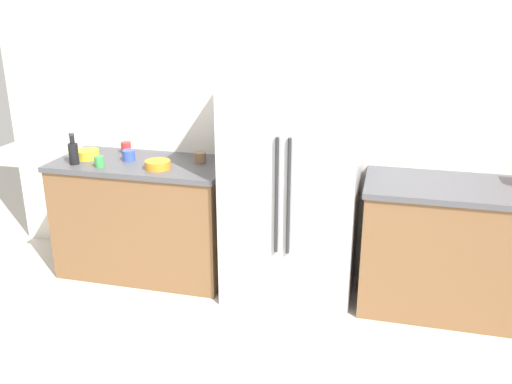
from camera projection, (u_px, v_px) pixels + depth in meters
kitchen_back_panel at (296, 79)px, 4.05m from camera, size 4.96×0.10×3.06m
counter_left at (146, 217)px, 4.32m from camera, size 1.35×0.66×0.92m
counter_right at (481, 251)px, 3.74m from camera, size 1.63×0.66×0.92m
refrigerator at (293, 180)px, 3.87m from camera, size 0.92×0.72×1.76m
bottle_a at (73, 152)px, 4.07m from camera, size 0.07×0.07×0.24m
cup_a at (129, 155)px, 4.18m from camera, size 0.10×0.10×0.08m
cup_b at (99, 162)px, 4.02m from camera, size 0.07×0.07×0.08m
cup_c at (200, 157)px, 4.13m from camera, size 0.09×0.09×0.08m
cup_d at (126, 148)px, 4.39m from camera, size 0.08×0.08×0.09m
bowl_a at (158, 165)px, 3.98m from camera, size 0.19×0.19×0.06m
bowl_b at (87, 154)px, 4.23m from camera, size 0.18×0.18×0.07m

